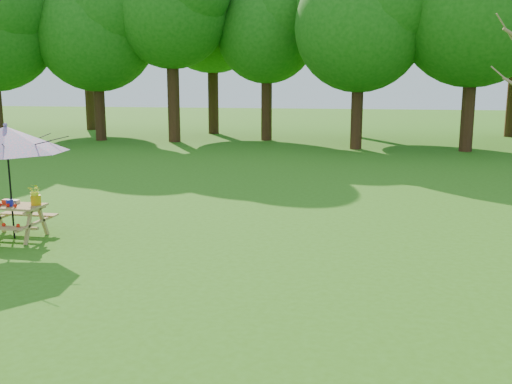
# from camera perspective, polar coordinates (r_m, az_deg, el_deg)

# --- Properties ---
(picnic_table) EXTENTS (1.20, 1.32, 0.67)m
(picnic_table) POSITION_cam_1_polar(r_m,az_deg,el_deg) (12.11, -23.11, -2.80)
(picnic_table) COLOR #AA744C
(picnic_table) RESTS_ON ground
(patio_umbrella) EXTENTS (2.78, 2.78, 2.26)m
(patio_umbrella) POSITION_cam_1_polar(r_m,az_deg,el_deg) (11.85, -23.69, 4.86)
(patio_umbrella) COLOR black
(patio_umbrella) RESTS_ON ground
(produce_bins) EXTENTS (0.29, 0.37, 0.13)m
(produce_bins) POSITION_cam_1_polar(r_m,az_deg,el_deg) (12.05, -23.38, -0.94)
(produce_bins) COLOR red
(produce_bins) RESTS_ON picnic_table
(flower_bucket) EXTENTS (0.27, 0.24, 0.41)m
(flower_bucket) POSITION_cam_1_polar(r_m,az_deg,el_deg) (11.83, -21.20, -0.17)
(flower_bucket) COLOR #D79D0B
(flower_bucket) RESTS_ON picnic_table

